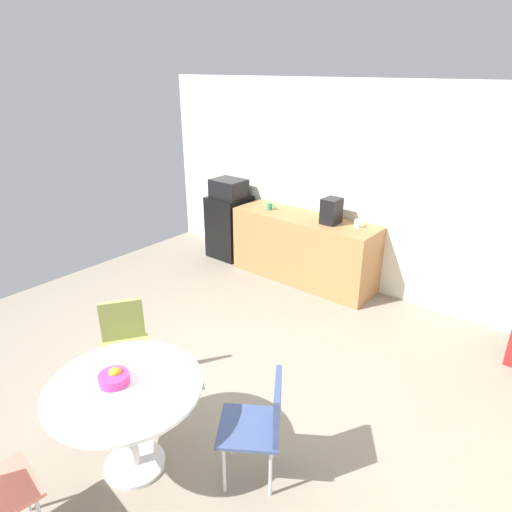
{
  "coord_description": "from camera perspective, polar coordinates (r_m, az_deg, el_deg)",
  "views": [
    {
      "loc": [
        2.67,
        -2.06,
        2.73
      ],
      "look_at": [
        0.04,
        1.15,
        0.95
      ],
      "focal_mm": 31.33,
      "sensor_mm": 36.0,
      "label": 1
    }
  ],
  "objects": [
    {
      "name": "chair_navy",
      "position": [
        3.22,
        0.98,
        -20.05
      ],
      "size": [
        0.58,
        0.58,
        0.83
      ],
      "color": "silver",
      "rests_on": "ground_plane"
    },
    {
      "name": "wall_back",
      "position": [
        5.9,
        11.35,
        8.7
      ],
      "size": [
        6.0,
        0.1,
        2.6
      ],
      "primitive_type": "cube",
      "color": "silver",
      "rests_on": "ground_plane"
    },
    {
      "name": "round_table",
      "position": [
        3.36,
        -16.22,
        -17.44
      ],
      "size": [
        1.06,
        1.06,
        0.74
      ],
      "color": "silver",
      "rests_on": "ground_plane"
    },
    {
      "name": "mini_fridge",
      "position": [
        6.83,
        -3.4,
        3.78
      ],
      "size": [
        0.54,
        0.54,
        0.94
      ],
      "primitive_type": "cube",
      "color": "black",
      "rests_on": "ground_plane"
    },
    {
      "name": "coffee_maker",
      "position": [
        5.66,
        9.59,
        5.69
      ],
      "size": [
        0.2,
        0.24,
        0.32
      ],
      "primitive_type": "cube",
      "color": "black",
      "rests_on": "counter_block"
    },
    {
      "name": "fruit_bowl",
      "position": [
        3.28,
        -17.66,
        -14.55
      ],
      "size": [
        0.21,
        0.21,
        0.11
      ],
      "color": "#D8338C",
      "rests_on": "round_table"
    },
    {
      "name": "mug_white",
      "position": [
        5.61,
        12.89,
        4.07
      ],
      "size": [
        0.13,
        0.08,
        0.09
      ],
      "color": "white",
      "rests_on": "counter_block"
    },
    {
      "name": "counter_block",
      "position": [
        6.05,
        6.08,
        0.92
      ],
      "size": [
        2.01,
        0.6,
        0.9
      ],
      "primitive_type": "cube",
      "color": "#9E7042",
      "rests_on": "ground_plane"
    },
    {
      "name": "chair_olive",
      "position": [
        4.17,
        -16.53,
        -9.86
      ],
      "size": [
        0.58,
        0.58,
        0.83
      ],
      "color": "silver",
      "rests_on": "ground_plane"
    },
    {
      "name": "mug_green",
      "position": [
        6.17,
        1.77,
        6.37
      ],
      "size": [
        0.13,
        0.08,
        0.09
      ],
      "color": "#338C59",
      "rests_on": "counter_block"
    },
    {
      "name": "ground_plane",
      "position": [
        4.34,
        -10.46,
        -16.23
      ],
      "size": [
        6.0,
        6.0,
        0.0
      ],
      "primitive_type": "plane",
      "color": "gray"
    },
    {
      "name": "microwave",
      "position": [
        6.66,
        -3.52,
        8.64
      ],
      "size": [
        0.48,
        0.38,
        0.26
      ],
      "primitive_type": "cube",
      "color": "black",
      "rests_on": "mini_fridge"
    }
  ]
}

